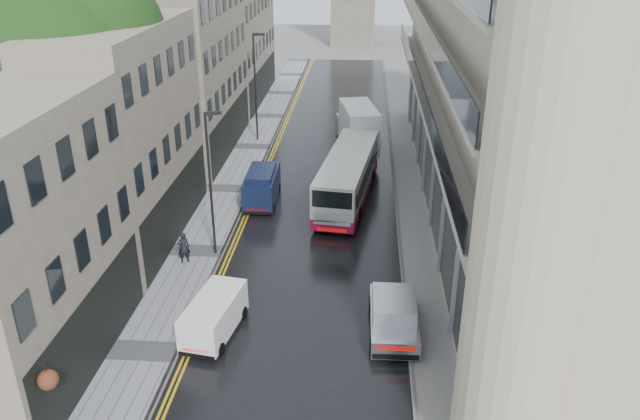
% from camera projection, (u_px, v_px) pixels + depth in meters
% --- Properties ---
extents(road, '(9.00, 85.00, 0.02)m').
position_uv_depth(road, '(322.00, 193.00, 39.13)').
color(road, black).
rests_on(road, ground).
extents(left_sidewalk, '(2.70, 85.00, 0.12)m').
position_uv_depth(left_sidewalk, '(231.00, 189.00, 39.49)').
color(left_sidewalk, gray).
rests_on(left_sidewalk, ground).
extents(right_sidewalk, '(1.80, 85.00, 0.12)m').
position_uv_depth(right_sidewalk, '(409.00, 194.00, 38.75)').
color(right_sidewalk, slate).
rests_on(right_sidewalk, ground).
extents(old_shop_row, '(4.50, 56.00, 12.00)m').
position_uv_depth(old_shop_row, '(177.00, 86.00, 39.53)').
color(old_shop_row, gray).
rests_on(old_shop_row, ground).
extents(modern_block, '(8.00, 40.00, 14.00)m').
position_uv_depth(modern_block, '(508.00, 91.00, 34.17)').
color(modern_block, '#C4B192').
rests_on(modern_block, ground).
extents(tree_near, '(10.56, 10.56, 13.89)m').
position_uv_depth(tree_near, '(56.00, 114.00, 30.27)').
color(tree_near, black).
rests_on(tree_near, ground).
extents(tree_far, '(9.24, 9.24, 12.46)m').
position_uv_depth(tree_far, '(149.00, 72.00, 42.33)').
color(tree_far, black).
rests_on(tree_far, ground).
extents(cream_bus, '(3.73, 10.70, 2.86)m').
position_uv_depth(cream_bus, '(320.00, 194.00, 35.19)').
color(cream_bus, beige).
rests_on(cream_bus, road).
extents(white_lorry, '(3.47, 7.39, 3.74)m').
position_uv_depth(white_lorry, '(347.00, 136.00, 43.45)').
color(white_lorry, white).
rests_on(white_lorry, road).
extents(silver_hatchback, '(1.92, 4.31, 1.61)m').
position_uv_depth(silver_hatchback, '(373.00, 336.00, 24.09)').
color(silver_hatchback, '#A4A4A8').
rests_on(silver_hatchback, road).
extents(white_van, '(2.18, 3.92, 1.68)m').
position_uv_depth(white_van, '(184.00, 332.00, 24.29)').
color(white_van, white).
rests_on(white_van, road).
extents(navy_van, '(1.83, 4.39, 2.22)m').
position_uv_depth(navy_van, '(244.00, 194.00, 35.99)').
color(navy_van, black).
rests_on(navy_van, road).
extents(pedestrian, '(0.70, 0.59, 1.64)m').
position_uv_depth(pedestrian, '(184.00, 248.00, 30.48)').
color(pedestrian, black).
rests_on(pedestrian, left_sidewalk).
extents(lamp_post_near, '(0.83, 0.47, 7.31)m').
position_uv_depth(lamp_post_near, '(210.00, 186.00, 30.21)').
color(lamp_post_near, black).
rests_on(lamp_post_near, left_sidewalk).
extents(lamp_post_far, '(0.91, 0.26, 8.01)m').
position_uv_depth(lamp_post_far, '(255.00, 88.00, 46.85)').
color(lamp_post_far, black).
rests_on(lamp_post_far, left_sidewalk).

